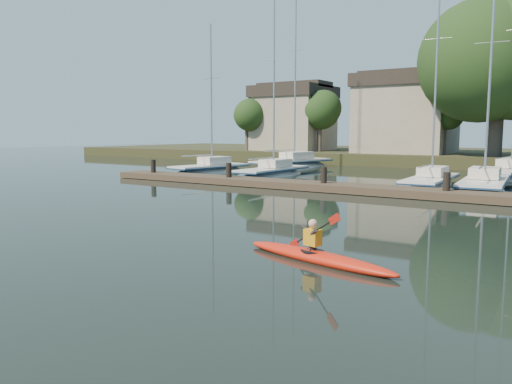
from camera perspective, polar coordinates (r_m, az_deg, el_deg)
The scene contains 10 objects.
ground at distance 12.45m, azimuth -7.88°, elevation -7.09°, with size 160.00×160.00×0.00m, color black.
kayak at distance 11.75m, azimuth 6.92°, elevation -7.09°, with size 4.31×1.49×1.37m.
dock at distance 24.58m, azimuth 14.05°, elevation 0.21°, with size 34.00×2.00×1.80m.
sailboat_0 at distance 35.98m, azimuth -5.28°, elevation 1.84°, with size 3.36×7.64×11.73m.
sailboat_1 at distance 33.27m, azimuth 1.83°, elevation 1.47°, with size 2.03×8.10×13.24m.
sailboat_2 at distance 28.66m, azimuth 19.30°, elevation 0.21°, with size 2.17×8.22×13.52m.
sailboat_3 at distance 27.55m, azimuth 24.52°, elevation -0.33°, with size 2.61×8.02×12.74m.
sailboat_5 at distance 41.35m, azimuth 4.16°, elevation 2.50°, with size 4.18×10.09×16.27m.
sailboat_6 at distance 36.51m, azimuth 27.00°, elevation 1.18°, with size 3.38×10.37×16.19m.
shore at distance 49.78m, azimuth 26.03°, elevation 6.52°, with size 90.00×25.25×12.75m.
Camera 1 is at (7.96, -9.09, 3.01)m, focal length 35.00 mm.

